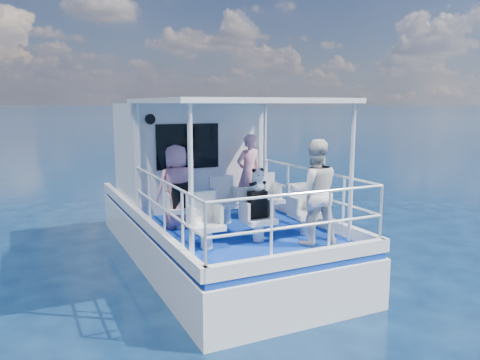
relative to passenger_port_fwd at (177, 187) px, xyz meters
The scene contains 20 objects.
ground 1.91m from the passenger_port_fwd, 14.71° to the right, with size 2000.00×2000.00×0.00m, color #071835.
hull 2.04m from the passenger_port_fwd, 38.99° to the left, with size 3.00×7.00×1.60m, color white.
deck 1.44m from the passenger_port_fwd, 38.99° to the left, with size 2.90×6.90×0.10m, color navy.
cabin 2.28m from the passenger_port_fwd, 65.59° to the left, with size 2.85×2.00×2.20m, color white.
canopy 1.82m from the passenger_port_fwd, 25.50° to the right, with size 3.00×3.20×0.08m, color white.
canopy_posts 1.11m from the passenger_port_fwd, 27.95° to the right, with size 2.77×2.97×2.20m.
railings 1.27m from the passenger_port_fwd, 41.31° to the right, with size 2.84×3.59×1.00m, color white, non-canonical shape.
seat_port_fwd 0.56m from the passenger_port_fwd, 53.82° to the right, with size 0.48×0.46×0.38m, color white.
seat_center_fwd 1.09m from the passenger_port_fwd, ahead, with size 0.48×0.46×0.38m, color white.
seat_stbd_fwd 1.92m from the passenger_port_fwd, ahead, with size 0.48×0.46×0.38m, color white.
seat_port_aft 1.45m from the passenger_port_fwd, 88.60° to the right, with size 0.48×0.46×0.38m, color white.
seat_center_aft 1.73m from the passenger_port_fwd, 55.25° to the right, with size 0.48×0.46×0.38m, color white.
seat_stbd_aft 2.34m from the passenger_port_fwd, 36.27° to the right, with size 0.48×0.46×0.38m, color white.
passenger_port_fwd is the anchor object (origin of this frame).
passenger_stbd_fwd 1.92m from the passenger_port_fwd, 21.81° to the left, with size 0.58×0.38×1.58m, color pink.
passenger_stbd_aft 2.48m from the passenger_port_fwd, 48.83° to the right, with size 0.81×0.63×1.66m, color silver.
backpack_port 0.16m from the passenger_port_fwd, 59.00° to the right, with size 0.34×0.19×0.45m, color black.
backpack_center 1.62m from the passenger_port_fwd, 55.37° to the right, with size 0.29×0.16×0.43m, color black.
compact_camera 0.15m from the passenger_port_fwd, 59.53° to the right, with size 0.10×0.06×0.06m, color black.
panda 1.64m from the passenger_port_fwd, 55.15° to the right, with size 0.24×0.20×0.37m, color white, non-canonical shape.
Camera 1 is at (-3.41, -7.57, 3.10)m, focal length 35.00 mm.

